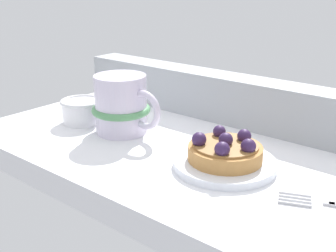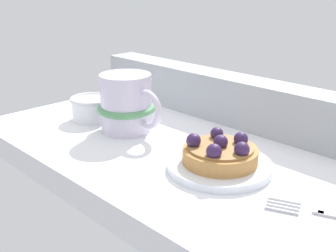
{
  "view_description": "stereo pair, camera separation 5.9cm",
  "coord_description": "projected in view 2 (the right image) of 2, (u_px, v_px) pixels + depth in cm",
  "views": [
    {
      "loc": [
        30.01,
        -44.29,
        23.27
      ],
      "look_at": [
        -4.89,
        -1.6,
        3.25
      ],
      "focal_mm": 44.91,
      "sensor_mm": 36.0,
      "label": 1
    },
    {
      "loc": [
        34.34,
        -40.35,
        23.27
      ],
      "look_at": [
        -4.89,
        -1.6,
        3.25
      ],
      "focal_mm": 44.91,
      "sensor_mm": 36.0,
      "label": 2
    }
  ],
  "objects": [
    {
      "name": "ground_plane",
      "position": [
        201.0,
        167.0,
        0.58
      ],
      "size": [
        70.83,
        33.86,
        3.75
      ],
      "primitive_type": "cube",
      "color": "white"
    },
    {
      "name": "dessert_plate",
      "position": [
        219.0,
        166.0,
        0.53
      ],
      "size": [
        13.16,
        13.16,
        1.02
      ],
      "color": "silver",
      "rests_on": "ground_plane"
    },
    {
      "name": "raspberry_tart",
      "position": [
        220.0,
        153.0,
        0.52
      ],
      "size": [
        9.42,
        9.42,
        3.73
      ],
      "color": "#B77F42",
      "rests_on": "dessert_plate"
    },
    {
      "name": "sugar_bowl",
      "position": [
        91.0,
        107.0,
        0.71
      ],
      "size": [
        7.0,
        7.0,
        3.88
      ],
      "color": "white",
      "rests_on": "ground_plane"
    },
    {
      "name": "coffee_mug",
      "position": [
        127.0,
        104.0,
        0.65
      ],
      "size": [
        12.4,
        9.08,
        8.99
      ],
      "color": "silver",
      "rests_on": "ground_plane"
    },
    {
      "name": "window_rail_back",
      "position": [
        261.0,
        106.0,
        0.66
      ],
      "size": [
        69.41,
        5.65,
        7.62
      ],
      "primitive_type": "cube",
      "color": "#9EA3A8",
      "rests_on": "ground_plane"
    }
  ]
}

